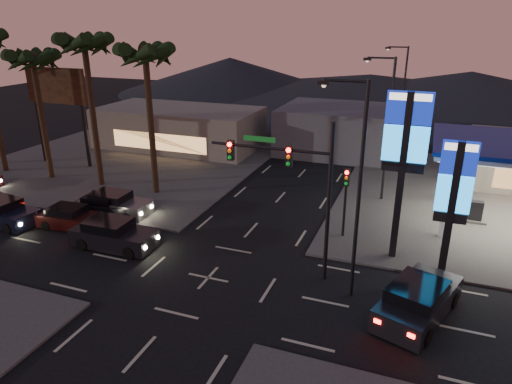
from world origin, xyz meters
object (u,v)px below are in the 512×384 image
at_px(traffic_signal_mast, 294,176).
at_px(car_lane_b_front, 115,205).
at_px(pylon_sign_short, 454,189).
at_px(car_lane_a_front, 113,235).
at_px(car_lane_b_mid, 105,206).
at_px(car_lane_a_mid, 71,218).
at_px(pylon_sign_tall, 405,144).
at_px(suv_station, 418,301).
at_px(car_lane_a_rear, 4,212).

bearing_deg(traffic_signal_mast, car_lane_b_front, 166.77).
bearing_deg(pylon_sign_short, car_lane_a_front, -169.35).
xyz_separation_m(pylon_sign_short, car_lane_a_front, (-17.56, -3.30, -3.91)).
xyz_separation_m(traffic_signal_mast, car_lane_b_front, (-13.12, 3.09, -4.51)).
bearing_deg(car_lane_b_mid, car_lane_a_front, -46.43).
bearing_deg(car_lane_a_mid, car_lane_a_front, -16.51).
xyz_separation_m(pylon_sign_tall, suv_station, (1.47, -5.17, -5.59)).
relative_size(pylon_sign_short, car_lane_b_front, 1.45).
xyz_separation_m(pylon_sign_tall, car_lane_a_rear, (-23.67, -4.04, -5.66)).
bearing_deg(pylon_sign_short, car_lane_a_mid, -174.52).
xyz_separation_m(pylon_sign_tall, car_lane_b_mid, (-18.45, -0.74, -5.75)).
bearing_deg(pylon_sign_short, traffic_signal_mast, -160.87).
xyz_separation_m(pylon_sign_short, car_lane_a_rear, (-26.17, -3.04, -3.93)).
bearing_deg(car_lane_a_mid, car_lane_b_mid, 72.46).
bearing_deg(car_lane_a_front, car_lane_a_mid, 163.49).
distance_m(pylon_sign_short, car_lane_b_front, 20.75).
distance_m(car_lane_a_mid, car_lane_b_front, 2.97).
bearing_deg(car_lane_b_mid, traffic_signal_mast, -11.43).
distance_m(car_lane_a_front, car_lane_a_rear, 8.61).
relative_size(car_lane_a_rear, car_lane_b_front, 1.04).
xyz_separation_m(pylon_sign_short, suv_station, (-1.03, -4.17, -3.86)).
xyz_separation_m(pylon_sign_tall, traffic_signal_mast, (-4.74, -3.51, -1.17)).
xyz_separation_m(pylon_sign_short, traffic_signal_mast, (-7.24, -2.51, 0.57)).
height_order(traffic_signal_mast, car_lane_a_mid, traffic_signal_mast).
relative_size(car_lane_b_front, car_lane_b_mid, 1.10).
relative_size(traffic_signal_mast, car_lane_a_front, 1.60).
bearing_deg(suv_station, car_lane_a_rear, 177.43).
bearing_deg(pylon_sign_tall, car_lane_a_rear, -170.32).
height_order(traffic_signal_mast, car_lane_a_front, traffic_signal_mast).
distance_m(car_lane_a_rear, car_lane_b_mid, 6.17).
relative_size(traffic_signal_mast, suv_station, 1.44).
bearing_deg(car_lane_a_front, car_lane_a_rear, 178.24).
distance_m(pylon_sign_short, traffic_signal_mast, 7.69).
distance_m(pylon_sign_tall, car_lane_a_rear, 24.67).
distance_m(car_lane_a_front, suv_station, 16.56).
xyz_separation_m(car_lane_b_mid, suv_station, (19.93, -4.43, 0.16)).
distance_m(traffic_signal_mast, car_lane_a_rear, 19.46).
distance_m(car_lane_a_mid, suv_station, 20.77).
relative_size(pylon_sign_tall, traffic_signal_mast, 1.12).
height_order(car_lane_a_mid, car_lane_a_rear, car_lane_a_rear).
height_order(pylon_sign_tall, car_lane_a_mid, pylon_sign_tall).
xyz_separation_m(car_lane_a_front, car_lane_a_rear, (-8.60, 0.26, -0.02)).
xyz_separation_m(traffic_signal_mast, car_lane_b_mid, (-13.71, 2.77, -4.58)).
distance_m(pylon_sign_tall, car_lane_a_mid, 20.27).
bearing_deg(car_lane_b_mid, pylon_sign_tall, 2.29).
distance_m(car_lane_b_mid, suv_station, 20.41).
bearing_deg(pylon_sign_short, pylon_sign_tall, 158.20).
distance_m(car_lane_b_front, car_lane_b_mid, 0.67).
bearing_deg(pylon_sign_tall, traffic_signal_mast, -143.48).
xyz_separation_m(pylon_sign_tall, car_lane_a_front, (-15.06, -4.30, -5.64)).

